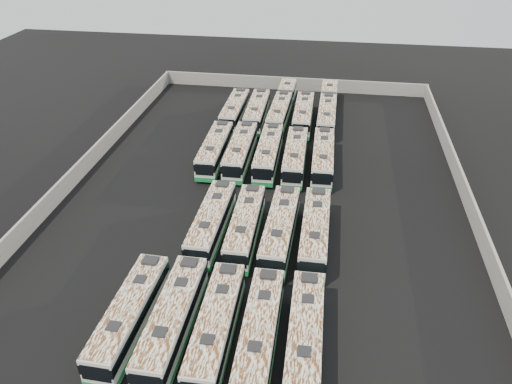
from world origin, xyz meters
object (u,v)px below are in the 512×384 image
Objects in this scene: bus_front_right at (260,333)px; bus_midback_left at (240,151)px; bus_back_center at (282,106)px; bus_midback_far_left at (215,150)px; bus_midback_right at (295,156)px; bus_front_center at (216,327)px; bus_back_far_right at (328,108)px; bus_midfront_left at (212,222)px; bus_midfront_center at (245,226)px; bus_back_right at (303,115)px; bus_front_left at (173,320)px; bus_midback_far_right at (323,157)px; bus_midback_center at (268,153)px; bus_back_left at (257,112)px; bus_midfront_right at (280,230)px; bus_back_far_left at (235,110)px; bus_front_far_left at (130,315)px; bus_midfront_far_right at (315,231)px; bus_front_far_right at (305,337)px.

bus_midback_left is at bearing 102.63° from bus_front_right.
bus_midback_left is 0.67× the size of bus_back_center.
bus_midback_right is (10.18, -0.21, -0.01)m from bus_midback_far_left.
bus_front_center is 0.65× the size of bus_back_far_right.
bus_front_right is 0.65× the size of bus_back_center.
bus_front_right is 15.15m from bus_midfront_left.
bus_midfront_center is at bearing -103.80° from bus_midback_right.
bus_midback_right is at bearing -2.67° from bus_midback_left.
bus_back_right is (6.93, 13.13, -0.03)m from bus_midback_left.
bus_midback_far_right is at bearing 70.62° from bus_front_left.
bus_back_right is at bearing 74.68° from bus_midback_center.
bus_back_far_right is at bearing 14.83° from bus_back_left.
bus_front_left is 13.52m from bus_midfront_center.
bus_midfront_left is (-3.51, 13.41, 0.01)m from bus_front_center.
bus_midfront_right reaches higher than bus_midback_center.
bus_midback_right is 13.38m from bus_back_right.
bus_midback_far_left is 1.00× the size of bus_back_left.
bus_front_center is 1.02× the size of bus_midfront_center.
bus_back_far_left is (-10.21, 13.49, -0.02)m from bus_midback_right.
bus_midback_left is at bearing -100.98° from bus_back_center.
bus_midfront_right is 1.01× the size of bus_back_left.
bus_back_right is at bearing 61.59° from bus_midback_left.
bus_midfront_right is at bearing 53.16° from bus_front_far_left.
bus_midback_left is 14.84m from bus_back_right.
bus_midback_left is 1.01× the size of bus_midback_center.
bus_midfront_far_right is 32.57m from bus_back_center.
bus_back_right reaches higher than bus_front_center.
bus_back_far_left is (0.06, 42.20, -0.00)m from bus_front_far_left.
bus_back_center is (-3.46, 16.38, -0.04)m from bus_midback_right.
bus_midfront_center is 3.46m from bus_midfront_right.
bus_front_right is 13.79m from bus_midfront_center.
bus_midfront_right is at bearing 62.60° from bus_front_left.
bus_front_left is 0.67× the size of bus_back_center.
bus_midback_center is at bearing -0.77° from bus_midback_left.
bus_midback_far_left reaches higher than bus_front_far_left.
bus_midback_center is at bearing -105.10° from bus_back_right.
bus_midback_far_left reaches higher than bus_back_center.
bus_front_left is 1.01× the size of bus_back_left.
bus_back_far_right is (0.12, 45.29, -0.00)m from bus_front_far_right.
bus_midback_left is (-3.41, 15.86, 0.07)m from bus_midfront_center.
bus_front_right is at bearing -62.63° from bus_midfront_left.
bus_front_center is at bearing -95.27° from bus_back_right.
bus_midback_far_left is at bearing 113.90° from bus_front_far_right.
bus_back_far_right is (10.29, 2.95, -0.02)m from bus_back_left.
bus_midback_far_left is at bearing 102.30° from bus_midfront_left.
bus_midback_far_left is at bearing 91.17° from bus_front_far_left.
bus_back_far_left is 13.94m from bus_back_far_right.
bus_front_far_right is at bearing -72.24° from bus_back_far_left.
bus_back_right is at bearing 88.85° from bus_midback_right.
bus_front_far_left is at bearing -103.74° from bus_midfront_left.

